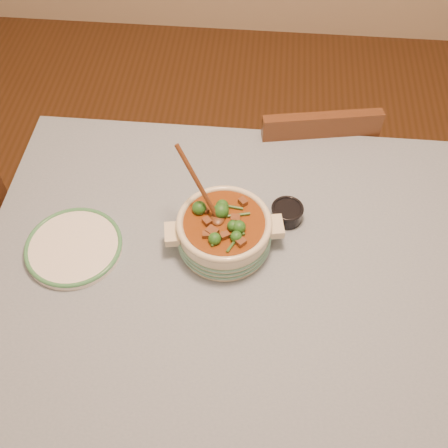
{
  "coord_description": "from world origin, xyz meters",
  "views": [
    {
      "loc": [
        -0.08,
        -0.85,
        2.05
      ],
      "look_at": [
        -0.17,
        0.07,
        0.85
      ],
      "focal_mm": 45.0,
      "sensor_mm": 36.0,
      "label": 1
    }
  ],
  "objects_px": {
    "dining_table": "(280,285)",
    "stew_casserole": "(224,230)",
    "white_plate": "(74,247)",
    "condiment_bowl": "(287,212)",
    "chair_far": "(305,170)"
  },
  "relations": [
    {
      "from": "condiment_bowl",
      "to": "chair_far",
      "type": "height_order",
      "value": "chair_far"
    },
    {
      "from": "dining_table",
      "to": "stew_casserole",
      "type": "bearing_deg",
      "value": 159.05
    },
    {
      "from": "stew_casserole",
      "to": "condiment_bowl",
      "type": "xyz_separation_m",
      "value": [
        0.17,
        0.11,
        -0.04
      ]
    },
    {
      "from": "white_plate",
      "to": "stew_casserole",
      "type": "bearing_deg",
      "value": 7.88
    },
    {
      "from": "dining_table",
      "to": "condiment_bowl",
      "type": "xyz_separation_m",
      "value": [
        0.01,
        0.17,
        0.12
      ]
    },
    {
      "from": "condiment_bowl",
      "to": "chair_far",
      "type": "relative_size",
      "value": 0.12
    },
    {
      "from": "stew_casserole",
      "to": "condiment_bowl",
      "type": "distance_m",
      "value": 0.21
    },
    {
      "from": "dining_table",
      "to": "condiment_bowl",
      "type": "height_order",
      "value": "condiment_bowl"
    },
    {
      "from": "chair_far",
      "to": "stew_casserole",
      "type": "bearing_deg",
      "value": 54.94
    },
    {
      "from": "condiment_bowl",
      "to": "stew_casserole",
      "type": "bearing_deg",
      "value": -148.02
    },
    {
      "from": "dining_table",
      "to": "chair_far",
      "type": "xyz_separation_m",
      "value": [
        0.09,
        0.63,
        -0.19
      ]
    },
    {
      "from": "stew_casserole",
      "to": "white_plate",
      "type": "relative_size",
      "value": 0.94
    },
    {
      "from": "dining_table",
      "to": "stew_casserole",
      "type": "xyz_separation_m",
      "value": [
        -0.17,
        0.06,
        0.16
      ]
    },
    {
      "from": "white_plate",
      "to": "chair_far",
      "type": "distance_m",
      "value": 0.97
    },
    {
      "from": "dining_table",
      "to": "chair_far",
      "type": "relative_size",
      "value": 2.0
    }
  ]
}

